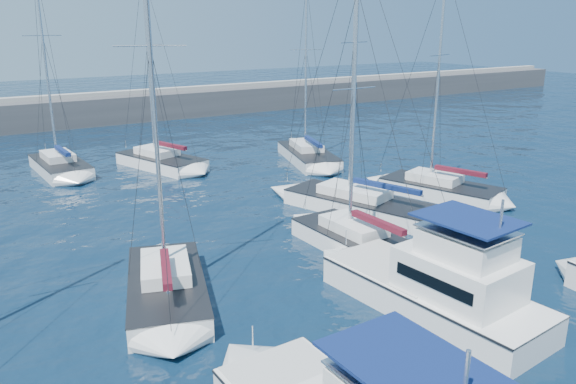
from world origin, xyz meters
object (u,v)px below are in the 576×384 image
sailboat_mid_d (362,204)px  sailboat_back_c (308,155)px  sailboat_mid_b (167,287)px  sailboat_back_a (60,166)px  sailboat_back_b (161,161)px  motor_yacht_stbd_inner (442,288)px  sailboat_mid_c (359,242)px  sailboat_mid_e (440,189)px

sailboat_mid_d → sailboat_back_c: bearing=50.8°
sailboat_mid_b → sailboat_back_a: sailboat_mid_b is taller
sailboat_back_b → sailboat_mid_d: bearing=-87.9°
motor_yacht_stbd_inner → sailboat_back_a: 31.96m
sailboat_mid_d → sailboat_back_c: 13.40m
sailboat_mid_d → sailboat_back_c: size_ratio=1.12×
sailboat_mid_c → sailboat_back_c: bearing=61.7°
sailboat_mid_c → sailboat_back_a: bearing=109.6°
sailboat_mid_c → sailboat_mid_e: (10.41, 4.49, 0.02)m
sailboat_mid_b → sailboat_mid_c: bearing=16.4°
motor_yacht_stbd_inner → sailboat_back_a: (-8.34, 30.85, -0.58)m
motor_yacht_stbd_inner → sailboat_mid_b: (-8.64, 6.92, -0.58)m
sailboat_mid_b → sailboat_mid_e: 20.79m
sailboat_mid_d → sailboat_mid_e: size_ratio=1.10×
sailboat_mid_c → sailboat_back_b: (-2.51, 21.76, 0.02)m
sailboat_back_a → sailboat_back_b: bearing=-22.1°
sailboat_mid_b → sailboat_mid_c: (9.94, -0.24, -0.04)m
motor_yacht_stbd_inner → sailboat_back_c: (9.80, 23.94, -0.62)m
sailboat_back_b → sailboat_back_c: 11.89m
sailboat_mid_d → sailboat_back_c: sailboat_mid_d is taller
sailboat_mid_c → sailboat_mid_d: bearing=47.5°
sailboat_mid_c → sailboat_back_b: 21.90m
sailboat_mid_c → sailboat_back_a: 26.03m
sailboat_mid_b → sailboat_back_b: (7.42, 21.51, -0.02)m
sailboat_mid_e → sailboat_mid_b: bearing=173.4°
sailboat_back_a → motor_yacht_stbd_inner: bearing=-78.3°
motor_yacht_stbd_inner → sailboat_back_b: bearing=87.3°
sailboat_back_a → sailboat_mid_d: bearing=-58.5°
sailboat_back_c → sailboat_mid_b: bearing=-120.5°
sailboat_back_b → sailboat_back_a: bearing=142.6°
sailboat_mid_d → sailboat_mid_e: bearing=-20.8°
sailboat_mid_c → sailboat_mid_b: bearing=176.5°
sailboat_back_a → sailboat_mid_e: bearing=-47.9°
sailboat_mid_b → sailboat_back_b: bearing=88.7°
sailboat_mid_d → sailboat_back_a: bearing=105.4°
sailboat_mid_c → sailboat_back_c: size_ratio=0.89×
sailboat_mid_e → sailboat_back_b: bearing=108.4°
sailboat_mid_d → sailboat_back_a: size_ratio=0.98×
motor_yacht_stbd_inner → sailboat_back_a: bearing=100.0°
sailboat_mid_e → sailboat_back_a: (-20.05, 19.68, 0.02)m
sailboat_mid_b → sailboat_mid_d: 14.58m
sailboat_back_b → sailboat_back_c: (11.01, -4.49, -0.01)m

